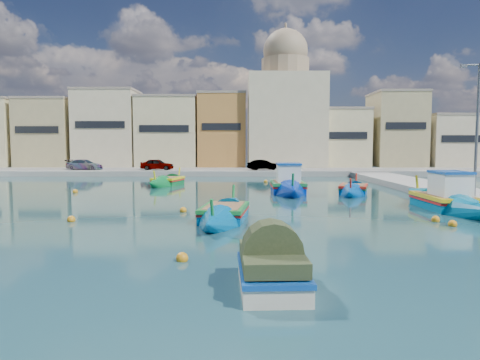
# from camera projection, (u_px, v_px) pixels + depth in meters

# --- Properties ---
(ground) EXTENTS (160.00, 160.00, 0.00)m
(ground) POSITION_uv_depth(u_px,v_px,m) (148.00, 223.00, 18.73)
(ground) COLOR #123836
(ground) RESTS_ON ground
(north_quay) EXTENTS (80.00, 8.00, 0.60)m
(north_quay) POSITION_uv_depth(u_px,v_px,m) (207.00, 172.00, 50.60)
(north_quay) COLOR gray
(north_quay) RESTS_ON ground
(north_townhouses) EXTENTS (83.20, 7.87, 10.19)m
(north_townhouses) POSITION_uv_depth(u_px,v_px,m) (261.00, 134.00, 57.54)
(north_townhouses) COLOR #CCBE8D
(north_townhouses) RESTS_ON ground
(church_block) EXTENTS (10.00, 10.00, 19.10)m
(church_block) POSITION_uv_depth(u_px,v_px,m) (285.00, 109.00, 57.89)
(church_block) COLOR beige
(church_block) RESTS_ON ground
(quay_street_lamp) EXTENTS (1.18, 0.16, 8.00)m
(quay_street_lamp) POSITION_uv_depth(u_px,v_px,m) (476.00, 129.00, 24.30)
(quay_street_lamp) COLOR #595B60
(quay_street_lamp) RESTS_ON ground
(parked_cars) EXTENTS (24.58, 2.24, 1.28)m
(parked_cars) POSITION_uv_depth(u_px,v_px,m) (154.00, 165.00, 49.05)
(parked_cars) COLOR #4C1919
(parked_cars) RESTS_ON north_quay
(luzzu_turquoise_cabin) EXTENTS (2.29, 9.87, 3.16)m
(luzzu_turquoise_cabin) POSITION_uv_depth(u_px,v_px,m) (445.00, 202.00, 22.80)
(luzzu_turquoise_cabin) COLOR #006C9C
(luzzu_turquoise_cabin) RESTS_ON ground
(luzzu_blue_cabin) EXTENTS (2.38, 9.27, 3.28)m
(luzzu_blue_cabin) POSITION_uv_depth(u_px,v_px,m) (288.00, 187.00, 30.79)
(luzzu_blue_cabin) COLOR #0027A3
(luzzu_blue_cabin) RESTS_ON ground
(luzzu_cyan_mid) EXTENTS (4.09, 7.68, 2.22)m
(luzzu_cyan_mid) POSITION_uv_depth(u_px,v_px,m) (353.00, 190.00, 30.20)
(luzzu_cyan_mid) COLOR #004EAB
(luzzu_cyan_mid) RESTS_ON ground
(luzzu_green) EXTENTS (3.58, 7.71, 2.36)m
(luzzu_green) POSITION_uv_depth(u_px,v_px,m) (168.00, 182.00, 36.76)
(luzzu_green) COLOR #0A7230
(luzzu_green) RESTS_ON ground
(luzzu_blue_south) EXTENTS (2.84, 8.30, 2.35)m
(luzzu_blue_south) POSITION_uv_depth(u_px,v_px,m) (224.00, 215.00, 19.42)
(luzzu_blue_south) COLOR #005D9C
(luzzu_blue_south) RESTS_ON ground
(tender_near) EXTENTS (1.66, 2.89, 1.39)m
(tender_near) POSITION_uv_depth(u_px,v_px,m) (272.00, 270.00, 10.08)
(tender_near) COLOR beige
(tender_near) RESTS_ON ground
(mooring_buoys) EXTENTS (21.17, 27.29, 0.36)m
(mooring_buoys) POSITION_uv_depth(u_px,v_px,m) (229.00, 207.00, 22.89)
(mooring_buoys) COLOR orange
(mooring_buoys) RESTS_ON ground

